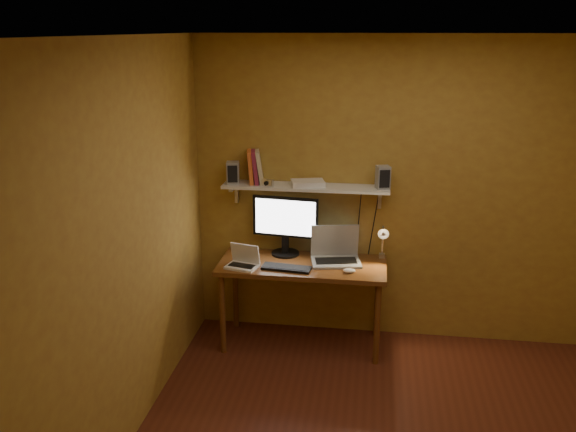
% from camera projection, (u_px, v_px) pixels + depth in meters
% --- Properties ---
extents(room, '(3.44, 3.24, 2.64)m').
position_uv_depth(room, '(399.00, 263.00, 3.63)').
color(room, '#572416').
rests_on(room, ground).
extents(desk, '(1.40, 0.60, 0.75)m').
position_uv_depth(desk, '(302.00, 273.00, 5.13)').
color(desk, brown).
rests_on(desk, ground).
extents(wall_shelf, '(1.40, 0.25, 0.21)m').
position_uv_depth(wall_shelf, '(306.00, 187.00, 5.11)').
color(wall_shelf, silver).
rests_on(wall_shelf, room).
extents(monitor, '(0.57, 0.27, 0.52)m').
position_uv_depth(monitor, '(285.00, 223.00, 5.22)').
color(monitor, black).
rests_on(monitor, desk).
extents(laptop, '(0.45, 0.36, 0.30)m').
position_uv_depth(laptop, '(335.00, 252.00, 5.14)').
color(laptop, gray).
rests_on(laptop, desk).
extents(netbook, '(0.29, 0.24, 0.19)m').
position_uv_depth(netbook, '(243.00, 261.00, 5.02)').
color(netbook, white).
rests_on(netbook, desk).
extents(keyboard, '(0.42, 0.18, 0.02)m').
position_uv_depth(keyboard, '(286.00, 268.00, 4.98)').
color(keyboard, black).
rests_on(keyboard, desk).
extents(mouse, '(0.10, 0.07, 0.04)m').
position_uv_depth(mouse, '(349.00, 271.00, 4.90)').
color(mouse, white).
rests_on(mouse, desk).
extents(desk_lamp, '(0.09, 0.23, 0.38)m').
position_uv_depth(desk_lamp, '(383.00, 239.00, 5.07)').
color(desk_lamp, silver).
rests_on(desk_lamp, desk).
extents(speaker_left, '(0.12, 0.12, 0.19)m').
position_uv_depth(speaker_left, '(233.00, 173.00, 5.15)').
color(speaker_left, gray).
rests_on(speaker_left, wall_shelf).
extents(speaker_right, '(0.13, 0.13, 0.19)m').
position_uv_depth(speaker_right, '(383.00, 177.00, 4.98)').
color(speaker_right, gray).
rests_on(speaker_right, wall_shelf).
extents(books, '(0.18, 0.20, 0.28)m').
position_uv_depth(books, '(255.00, 167.00, 5.14)').
color(books, orange).
rests_on(books, wall_shelf).
extents(shelf_camera, '(0.11, 0.06, 0.06)m').
position_uv_depth(shelf_camera, '(267.00, 183.00, 5.06)').
color(shelf_camera, silver).
rests_on(shelf_camera, wall_shelf).
extents(router, '(0.31, 0.24, 0.05)m').
position_uv_depth(router, '(308.00, 183.00, 5.09)').
color(router, white).
rests_on(router, wall_shelf).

